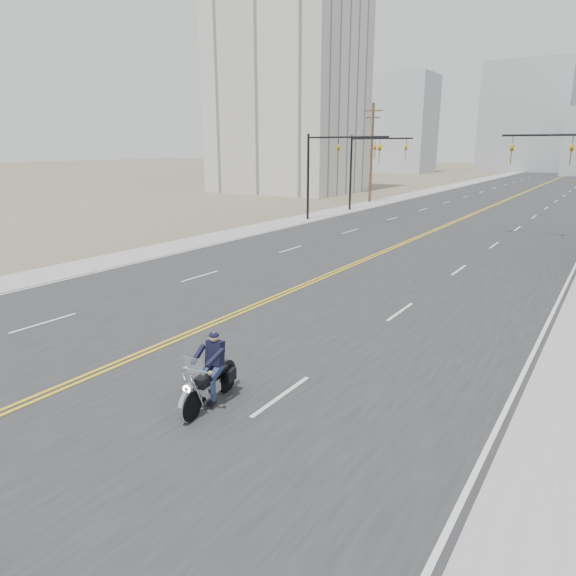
# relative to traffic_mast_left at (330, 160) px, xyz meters

# --- Properties ---
(ground_plane) EXTENTS (400.00, 400.00, 0.00)m
(ground_plane) POSITION_rel_traffic_mast_left_xyz_m (8.98, -32.00, -4.94)
(ground_plane) COLOR #776D56
(ground_plane) RESTS_ON ground
(road) EXTENTS (20.00, 200.00, 0.01)m
(road) POSITION_rel_traffic_mast_left_xyz_m (8.98, 38.00, -4.93)
(road) COLOR #303033
(road) RESTS_ON ground
(sidewalk_left) EXTENTS (3.00, 200.00, 0.01)m
(sidewalk_left) POSITION_rel_traffic_mast_left_xyz_m (-2.52, 38.00, -4.93)
(sidewalk_left) COLOR #A5A5A0
(sidewalk_left) RESTS_ON ground
(traffic_mast_left) EXTENTS (7.10, 0.26, 7.00)m
(traffic_mast_left) POSITION_rel_traffic_mast_left_xyz_m (0.00, 0.00, 0.00)
(traffic_mast_left) COLOR black
(traffic_mast_left) RESTS_ON ground
(traffic_mast_far) EXTENTS (6.10, 0.26, 7.00)m
(traffic_mast_far) POSITION_rel_traffic_mast_left_xyz_m (-0.33, 8.00, -0.06)
(traffic_mast_far) COLOR black
(traffic_mast_far) RESTS_ON ground
(utility_pole_left) EXTENTS (2.20, 0.30, 10.50)m
(utility_pole_left) POSITION_rel_traffic_mast_left_xyz_m (-3.52, 16.00, 0.54)
(utility_pole_left) COLOR brown
(utility_pole_left) RESTS_ON ground
(apartment_block) EXTENTS (18.00, 14.00, 30.00)m
(apartment_block) POSITION_rel_traffic_mast_left_xyz_m (-19.02, 23.00, 10.06)
(apartment_block) COLOR silver
(apartment_block) RESTS_ON ground
(haze_bldg_a) EXTENTS (14.00, 12.00, 22.00)m
(haze_bldg_a) POSITION_rel_traffic_mast_left_xyz_m (-26.02, 83.00, 6.06)
(haze_bldg_a) COLOR #B7BCC6
(haze_bldg_a) RESTS_ON ground
(haze_bldg_d) EXTENTS (20.00, 15.00, 26.00)m
(haze_bldg_d) POSITION_rel_traffic_mast_left_xyz_m (-3.02, 108.00, 8.06)
(haze_bldg_d) COLOR #ADB2B7
(haze_bldg_d) RESTS_ON ground
(haze_bldg_f) EXTENTS (12.00, 12.00, 16.00)m
(haze_bldg_f) POSITION_rel_traffic_mast_left_xyz_m (-41.02, 98.00, 3.06)
(haze_bldg_f) COLOR #ADB2B7
(haze_bldg_f) RESTS_ON ground
(motorcyclist) EXTENTS (1.32, 2.37, 1.75)m
(motorcyclist) POSITION_rel_traffic_mast_left_xyz_m (12.75, -29.27, -4.06)
(motorcyclist) COLOR black
(motorcyclist) RESTS_ON ground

